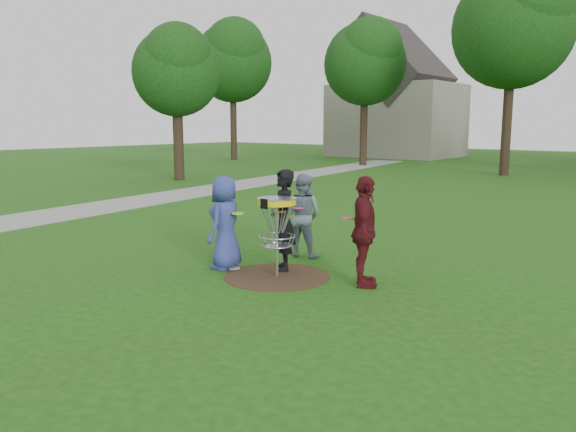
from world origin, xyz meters
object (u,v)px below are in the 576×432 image
Objects in this scene: player_maroon at (364,232)px; player_blue at (225,223)px; player_black at (283,220)px; player_grey at (302,215)px; disc_golf_basket at (277,217)px.

player_blue is at bearing 70.27° from player_maroon.
player_black is at bearing 107.46° from player_blue.
player_grey is at bearing 30.20° from player_maroon.
player_blue is 0.93× the size of player_black.
player_grey is at bearing 148.35° from player_blue.
player_black reaches higher than player_maroon.
player_grey is 2.27m from player_maroon.
player_maroon is (1.63, 0.00, -0.01)m from player_black.
player_black is at bearing 58.22° from player_maroon.
disc_golf_basket is (0.57, -1.48, 0.22)m from player_grey.
disc_golf_basket is (-1.43, -0.42, 0.14)m from player_maroon.
disc_golf_basket is at bearing -20.97° from player_black.
player_black is (0.88, 0.54, 0.06)m from player_blue.
player_blue is 1.10m from disc_golf_basket.
player_blue is at bearing 61.05° from player_grey.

